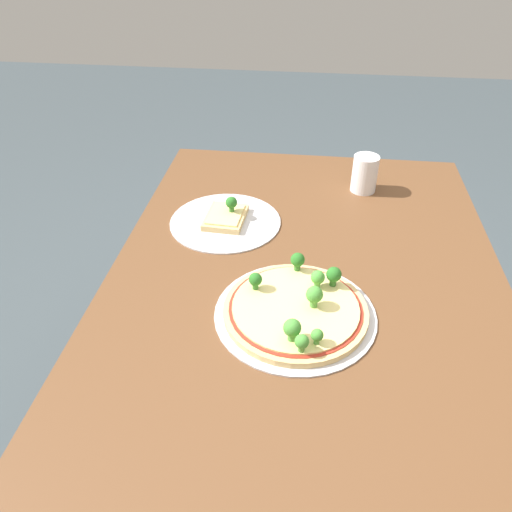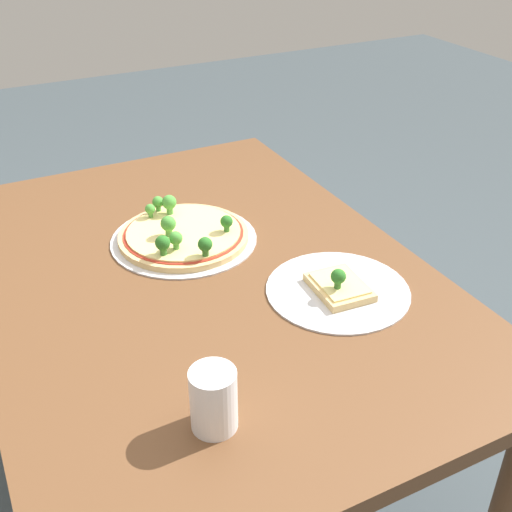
{
  "view_description": "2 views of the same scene",
  "coord_description": "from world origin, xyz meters",
  "px_view_note": "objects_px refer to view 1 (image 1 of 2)",
  "views": [
    {
      "loc": [
        0.89,
        -0.01,
        1.41
      ],
      "look_at": [
        -0.03,
        -0.12,
        0.72
      ],
      "focal_mm": 35.0,
      "sensor_mm": 36.0,
      "label": 1
    },
    {
      "loc": [
        -1.07,
        0.41,
        1.44
      ],
      "look_at": [
        -0.03,
        -0.12,
        0.72
      ],
      "focal_mm": 45.0,
      "sensor_mm": 36.0,
      "label": 2
    }
  ],
  "objects_px": {
    "pizza_tray_slice": "(226,219)",
    "drinking_cup": "(365,174)",
    "dining_table": "(304,303)",
    "pizza_tray_whole": "(296,309)"
  },
  "relations": [
    {
      "from": "dining_table",
      "to": "pizza_tray_whole",
      "type": "distance_m",
      "value": 0.17
    },
    {
      "from": "pizza_tray_slice",
      "to": "drinking_cup",
      "type": "height_order",
      "value": "drinking_cup"
    },
    {
      "from": "pizza_tray_slice",
      "to": "drinking_cup",
      "type": "relative_size",
      "value": 2.75
    },
    {
      "from": "pizza_tray_slice",
      "to": "drinking_cup",
      "type": "xyz_separation_m",
      "value": [
        -0.22,
        0.37,
        0.04
      ]
    },
    {
      "from": "pizza_tray_whole",
      "to": "drinking_cup",
      "type": "relative_size",
      "value": 3.15
    },
    {
      "from": "pizza_tray_whole",
      "to": "pizza_tray_slice",
      "type": "bearing_deg",
      "value": -148.59
    },
    {
      "from": "pizza_tray_whole",
      "to": "dining_table",
      "type": "bearing_deg",
      "value": 173.61
    },
    {
      "from": "dining_table",
      "to": "pizza_tray_whole",
      "type": "xyz_separation_m",
      "value": [
        0.13,
        -0.02,
        0.1
      ]
    },
    {
      "from": "dining_table",
      "to": "drinking_cup",
      "type": "relative_size",
      "value": 11.97
    },
    {
      "from": "dining_table",
      "to": "pizza_tray_slice",
      "type": "relative_size",
      "value": 4.36
    }
  ]
}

